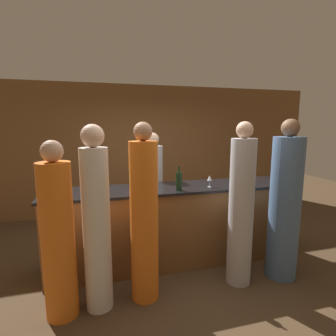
{
  "coord_description": "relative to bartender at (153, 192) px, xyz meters",
  "views": [
    {
      "loc": [
        -1.0,
        -3.39,
        1.93
      ],
      "look_at": [
        -0.07,
        0.1,
        1.35
      ],
      "focal_mm": 28.0,
      "sensor_mm": 36.0,
      "label": 1
    }
  ],
  "objects": [
    {
      "name": "guest_2",
      "position": [
        -0.88,
        -1.41,
        0.08
      ],
      "size": [
        0.28,
        0.28,
        1.95
      ],
      "color": "silver",
      "rests_on": "ground_plane"
    },
    {
      "name": "wine_glass_2",
      "position": [
        1.69,
        -0.92,
        0.37
      ],
      "size": [
        0.08,
        0.08,
        0.17
      ],
      "color": "silver",
      "rests_on": "bar_counter"
    },
    {
      "name": "back_wall",
      "position": [
        0.16,
        1.68,
        0.54
      ],
      "size": [
        8.0,
        0.06,
        2.8
      ],
      "color": "brown",
      "rests_on": "ground_plane"
    },
    {
      "name": "guest_4",
      "position": [
        1.39,
        -1.41,
        0.08
      ],
      "size": [
        0.38,
        0.38,
        2.01
      ],
      "color": "#4C6B93",
      "rests_on": "ground_plane"
    },
    {
      "name": "wine_glass_3",
      "position": [
        -1.27,
        -0.96,
        0.35
      ],
      "size": [
        0.08,
        0.08,
        0.14
      ],
      "color": "silver",
      "rests_on": "bar_counter"
    },
    {
      "name": "guest_3",
      "position": [
        -0.38,
        -1.38,
        0.08
      ],
      "size": [
        0.31,
        0.31,
        1.97
      ],
      "color": "orange",
      "rests_on": "ground_plane"
    },
    {
      "name": "wine_glass_0",
      "position": [
        0.62,
        -0.83,
        0.36
      ],
      "size": [
        0.07,
        0.07,
        0.16
      ],
      "color": "silver",
      "rests_on": "bar_counter"
    },
    {
      "name": "wine_bottle_1",
      "position": [
        0.16,
        -0.89,
        0.37
      ],
      "size": [
        0.08,
        0.08,
        0.32
      ],
      "color": "black",
      "rests_on": "bar_counter"
    },
    {
      "name": "wine_bottle_2",
      "position": [
        -1.46,
        -0.45,
        0.35
      ],
      "size": [
        0.08,
        0.08,
        0.28
      ],
      "color": "black",
      "rests_on": "bar_counter"
    },
    {
      "name": "wine_glass_1",
      "position": [
        1.2,
        -0.69,
        0.36
      ],
      "size": [
        0.06,
        0.06,
        0.17
      ],
      "color": "silver",
      "rests_on": "bar_counter"
    },
    {
      "name": "bartender",
      "position": [
        0.0,
        0.0,
        0.0
      ],
      "size": [
        0.32,
        0.32,
        1.83
      ],
      "rotation": [
        0.0,
        0.0,
        3.14
      ],
      "color": "#B2B2B7",
      "rests_on": "ground_plane"
    },
    {
      "name": "wine_bottle_0",
      "position": [
        -0.41,
        -0.49,
        0.36
      ],
      "size": [
        0.07,
        0.07,
        0.31
      ],
      "color": "#19381E",
      "rests_on": "bar_counter"
    },
    {
      "name": "ground_plane",
      "position": [
        0.16,
        -0.69,
        -0.86
      ],
      "size": [
        14.0,
        14.0,
        0.0
      ],
      "primitive_type": "plane",
      "color": "#4C3823"
    },
    {
      "name": "bar_counter",
      "position": [
        0.16,
        -0.69,
        -0.3
      ],
      "size": [
        3.46,
        0.7,
        1.1
      ],
      "color": "brown",
      "rests_on": "ground_plane"
    },
    {
      "name": "guest_1",
      "position": [
        0.8,
        -1.38,
        0.08
      ],
      "size": [
        0.3,
        0.3,
        1.98
      ],
      "color": "#B2B2B7",
      "rests_on": "ground_plane"
    },
    {
      "name": "guest_0",
      "position": [
        -1.25,
        -1.44,
        -0.01
      ],
      "size": [
        0.32,
        0.32,
        1.8
      ],
      "color": "orange",
      "rests_on": "ground_plane"
    }
  ]
}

